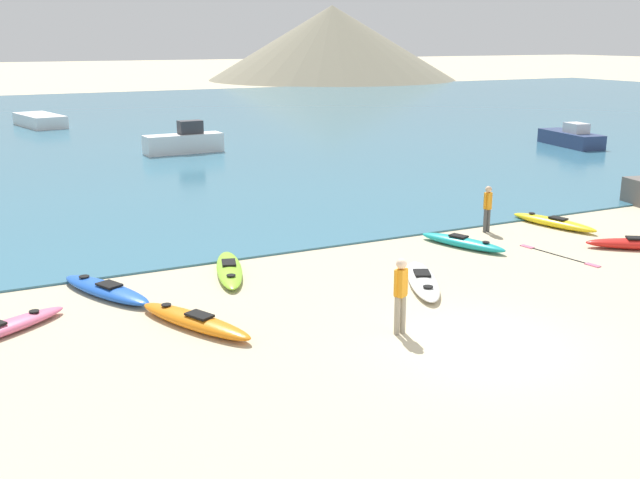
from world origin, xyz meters
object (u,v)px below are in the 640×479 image
moored_boat_0 (571,138)px  moored_boat_2 (40,120)px  kayak_on_sand_0 (423,280)px  kayak_on_sand_1 (462,242)px  loose_paddle (559,255)px  kayak_on_sand_7 (554,222)px  kayak_on_sand_5 (195,321)px  person_near_waterline (488,206)px  person_near_foreground (401,291)px  moored_boat_1 (184,142)px  kayak_on_sand_4 (106,290)px  kayak_on_sand_3 (229,269)px

moored_boat_0 → moored_boat_2: size_ratio=0.83×
kayak_on_sand_0 → moored_boat_2: moored_boat_2 is taller
kayak_on_sand_1 → loose_paddle: size_ratio=1.07×
kayak_on_sand_7 → kayak_on_sand_5: bearing=-166.2°
person_near_waterline → loose_paddle: 3.30m
person_near_foreground → moored_boat_1: 27.37m
kayak_on_sand_5 → moored_boat_0: bearing=31.5°
kayak_on_sand_5 → person_near_foreground: (3.85, -2.33, 0.81)m
kayak_on_sand_4 → person_near_waterline: size_ratio=2.17×
kayak_on_sand_3 → loose_paddle: bearing=-16.5°
kayak_on_sand_0 → moored_boat_1: 24.70m
moored_boat_1 → moored_boat_2: moored_boat_1 is taller
kayak_on_sand_3 → loose_paddle: 9.62m
kayak_on_sand_4 → loose_paddle: size_ratio=1.20×
kayak_on_sand_4 → loose_paddle: bearing=-11.0°
kayak_on_sand_0 → moored_boat_1: size_ratio=0.75×
kayak_on_sand_0 → loose_paddle: bearing=5.1°
kayak_on_sand_7 → person_near_foreground: 11.34m
moored_boat_2 → loose_paddle: size_ratio=2.00×
kayak_on_sand_3 → loose_paddle: kayak_on_sand_3 is taller
kayak_on_sand_5 → loose_paddle: 11.27m
kayak_on_sand_4 → moored_boat_1: moored_boat_1 is taller
person_near_waterline → moored_boat_0: size_ratio=0.33×
kayak_on_sand_1 → moored_boat_1: bearing=95.3°
kayak_on_sand_7 → loose_paddle: (-2.39, -2.73, -0.14)m
person_near_waterline → moored_boat_1: bearing=100.4°
kayak_on_sand_3 → person_near_waterline: size_ratio=2.25×
person_near_waterline → kayak_on_sand_5: bearing=-161.2°
kayak_on_sand_1 → kayak_on_sand_5: bearing=-164.0°
kayak_on_sand_4 → person_near_foreground: (5.18, -5.38, 0.82)m
moored_boat_0 → loose_paddle: (-16.95, -16.70, -0.53)m
kayak_on_sand_7 → person_near_foreground: bearing=-149.9°
kayak_on_sand_4 → kayak_on_sand_7: kayak_on_sand_7 is taller
kayak_on_sand_1 → kayak_on_sand_4: size_ratio=0.89×
kayak_on_sand_3 → person_near_foreground: size_ratio=2.04×
kayak_on_sand_7 → moored_boat_1: moored_boat_1 is taller
person_near_waterline → moored_boat_2: bearing=103.9°
kayak_on_sand_3 → kayak_on_sand_5: (-2.02, -3.34, 0.03)m
moored_boat_1 → moored_boat_2: bearing=108.0°
kayak_on_sand_4 → kayak_on_sand_5: kayak_on_sand_5 is taller
kayak_on_sand_7 → moored_boat_1: bearing=106.5°
kayak_on_sand_1 → kayak_on_sand_7: same height
kayak_on_sand_1 → person_near_waterline: bearing=31.6°
kayak_on_sand_0 → moored_boat_2: bearing=96.0°
kayak_on_sand_4 → moored_boat_2: bearing=85.4°
kayak_on_sand_1 → loose_paddle: kayak_on_sand_1 is taller
moored_boat_1 → kayak_on_sand_3: bearing=-103.7°
kayak_on_sand_7 → moored_boat_2: (-11.88, 38.36, 0.33)m
person_near_foreground → loose_paddle: bearing=21.7°
moored_boat_0 → loose_paddle: size_ratio=1.66×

